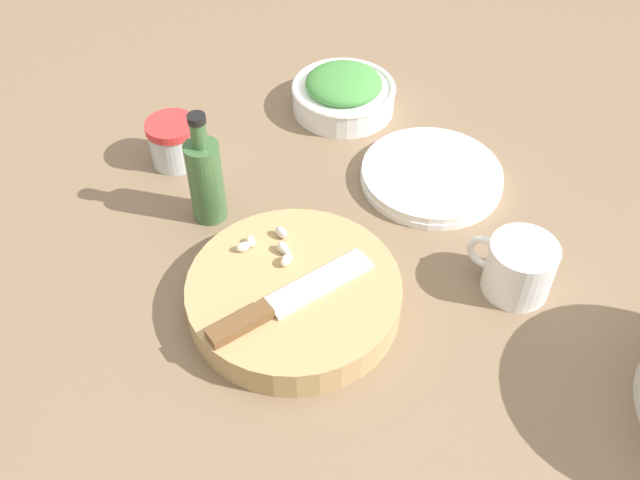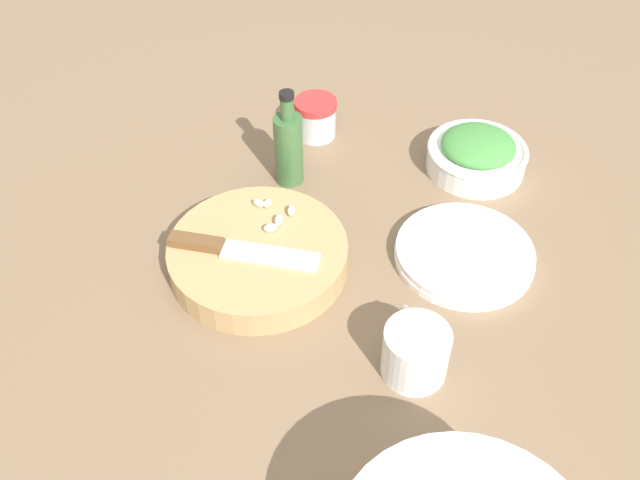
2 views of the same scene
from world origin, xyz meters
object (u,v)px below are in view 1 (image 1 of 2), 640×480
object	(u,v)px
chef_knife	(282,302)
spice_jar	(174,142)
cutting_board	(294,295)
herb_bowl	(343,92)
coffee_mug	(518,267)
plate_stack	(431,176)
oil_bottle	(205,178)
garlic_cloves	(271,246)

from	to	relation	value
chef_knife	spice_jar	size ratio (longest dim) A/B	2.88
cutting_board	herb_bowl	world-z (taller)	herb_bowl
coffee_mug	plate_stack	world-z (taller)	coffee_mug
oil_bottle	chef_knife	bearing A→B (deg)	15.12
garlic_cloves	cutting_board	bearing A→B (deg)	13.31
herb_bowl	oil_bottle	xyz separation A→B (m)	(0.19, -0.23, 0.03)
garlic_cloves	plate_stack	size ratio (longest dim) A/B	0.34
spice_jar	coffee_mug	size ratio (longest dim) A/B	0.77
spice_jar	oil_bottle	world-z (taller)	oil_bottle
herb_bowl	garlic_cloves	bearing A→B (deg)	-29.29
cutting_board	coffee_mug	xyz separation A→B (m)	(0.03, 0.26, 0.02)
garlic_cloves	oil_bottle	distance (m)	0.14
spice_jar	chef_knife	bearing A→B (deg)	15.00
coffee_mug	oil_bottle	world-z (taller)	oil_bottle
garlic_cloves	coffee_mug	bearing A→B (deg)	71.49
cutting_board	oil_bottle	distance (m)	0.20
cutting_board	spice_jar	size ratio (longest dim) A/B	3.49
herb_bowl	oil_bottle	size ratio (longest dim) A/B	0.99
cutting_board	oil_bottle	xyz separation A→B (m)	(-0.18, -0.07, 0.04)
garlic_cloves	herb_bowl	distance (m)	0.35
cutting_board	spice_jar	world-z (taller)	spice_jar
chef_knife	spice_jar	bearing A→B (deg)	173.36
herb_bowl	spice_jar	world-z (taller)	spice_jar
herb_bowl	spice_jar	size ratio (longest dim) A/B	2.24
chef_knife	garlic_cloves	size ratio (longest dim) A/B	3.05
garlic_cloves	herb_bowl	xyz separation A→B (m)	(-0.31, 0.17, -0.02)
cutting_board	spice_jar	bearing A→B (deg)	-160.51
chef_knife	plate_stack	size ratio (longest dim) A/B	1.04
oil_bottle	garlic_cloves	bearing A→B (deg)	26.70
plate_stack	oil_bottle	bearing A→B (deg)	-91.28
cutting_board	garlic_cloves	xyz separation A→B (m)	(-0.06, -0.01, 0.03)
cutting_board	oil_bottle	bearing A→B (deg)	-157.43
plate_stack	oil_bottle	world-z (taller)	oil_bottle
spice_jar	coffee_mug	bearing A→B (deg)	47.75
spice_jar	garlic_cloves	bearing A→B (deg)	20.92
herb_bowl	plate_stack	distance (m)	0.21
coffee_mug	plate_stack	xyz separation A→B (m)	(-0.21, -0.03, -0.03)
chef_knife	coffee_mug	distance (m)	0.28
garlic_cloves	herb_bowl	world-z (taller)	herb_bowl
chef_knife	coffee_mug	size ratio (longest dim) A/B	2.22
herb_bowl	coffee_mug	distance (m)	0.41
chef_knife	plate_stack	distance (m)	0.32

